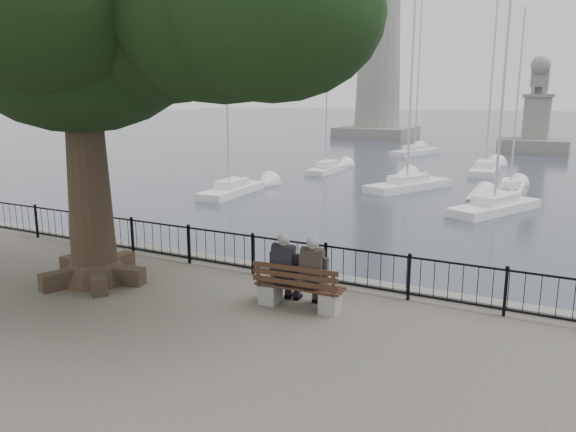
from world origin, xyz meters
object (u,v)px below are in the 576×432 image
Objects in this scene: lighthouse at (380,43)px; person_left at (286,272)px; tree at (110,7)px; lion_monument at (536,128)px; bench at (299,292)px; person_right at (315,275)px.

person_left is at bearing -72.92° from lighthouse.
tree reaches higher than person_left.
lion_monument is at bearing 88.51° from person_left.
tree is at bearing -171.21° from person_left.
bench is at bearing -14.07° from person_left.
tree is at bearing -76.53° from lighthouse.
person_right is at bearing -72.35° from lighthouse.
lighthouse is at bearing 107.65° from person_right.
lion_monument reaches higher than person_right.
lighthouse is 25.27m from lion_monument.
person_left is 0.14× the size of tree.
person_right is 48.86m from lion_monument.
lion_monument is at bearing 83.94° from tree.
bench is 0.17× the size of tree.
bench is at bearing -72.65° from lighthouse.
person_right is 0.14× the size of tree.
bench is 1.22× the size of person_left.
bench is 49.00m from lion_monument.
bench is 64.83m from lighthouse.
person_left is 48.92m from lion_monument.
tree is at bearing -173.03° from bench.
person_right is at bearing 22.95° from bench.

